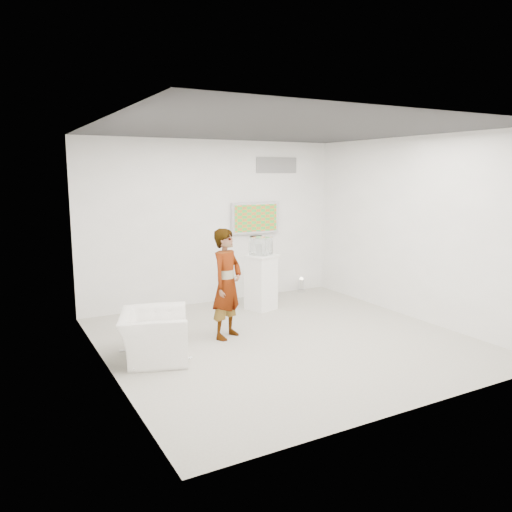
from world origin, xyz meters
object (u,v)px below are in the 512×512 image
at_px(person, 227,284).
at_px(pedestal, 261,282).
at_px(floor_uplight, 301,285).
at_px(armchair, 154,336).
at_px(tv, 255,218).

height_order(person, pedestal, person).
distance_m(person, floor_uplight, 3.23).
distance_m(pedestal, floor_uplight, 1.60).
relative_size(person, armchair, 1.67).
distance_m(tv, person, 2.59).
bearing_deg(person, tv, 20.73).
bearing_deg(floor_uplight, pedestal, -151.20).
distance_m(armchair, floor_uplight, 4.36).
bearing_deg(tv, armchair, -140.15).
bearing_deg(armchair, floor_uplight, -40.97).
xyz_separation_m(person, armchair, (-1.21, -0.33, -0.49)).
bearing_deg(tv, floor_uplight, -5.87).
bearing_deg(pedestal, floor_uplight, 28.80).
xyz_separation_m(armchair, pedestal, (2.40, 1.43, 0.18)).
xyz_separation_m(pedestal, floor_uplight, (1.37, 0.75, -0.35)).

